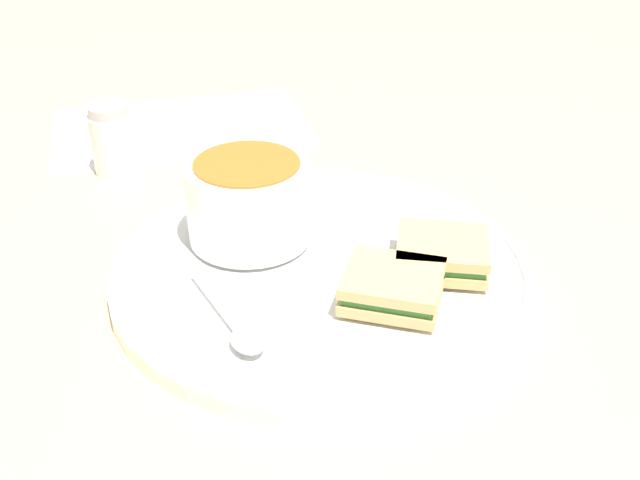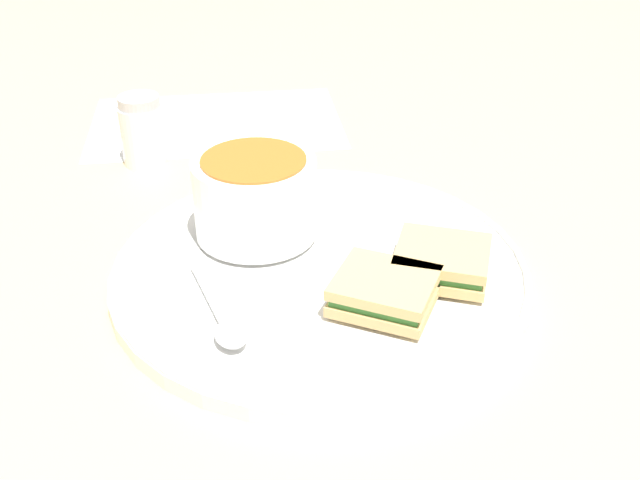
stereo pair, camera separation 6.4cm
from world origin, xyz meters
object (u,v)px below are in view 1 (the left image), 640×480
at_px(sandwich_half_far, 442,253).
at_px(salt_shaker, 114,140).
at_px(spoon, 241,334).
at_px(sandwich_half_near, 393,286).
at_px(soup_bowl, 249,200).

height_order(sandwich_half_far, salt_shaker, salt_shaker).
bearing_deg(sandwich_half_far, spoon, 118.64).
bearing_deg(sandwich_half_near, spoon, 110.28).
xyz_separation_m(soup_bowl, sandwich_half_far, (-0.06, -0.17, -0.03)).
distance_m(spoon, sandwich_half_far, 0.19).
xyz_separation_m(sandwich_half_near, sandwich_half_far, (0.05, -0.05, 0.00)).
distance_m(sandwich_half_near, salt_shaker, 0.39).
bearing_deg(salt_shaker, soup_bowl, -138.68).
bearing_deg(sandwich_half_far, soup_bowl, 71.44).
distance_m(soup_bowl, spoon, 0.15).
height_order(soup_bowl, salt_shaker, soup_bowl).
height_order(spoon, sandwich_half_near, sandwich_half_near).
xyz_separation_m(spoon, salt_shaker, (0.33, 0.16, 0.02)).
distance_m(spoon, sandwich_half_near, 0.13).
bearing_deg(sandwich_half_far, salt_shaker, 54.09).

